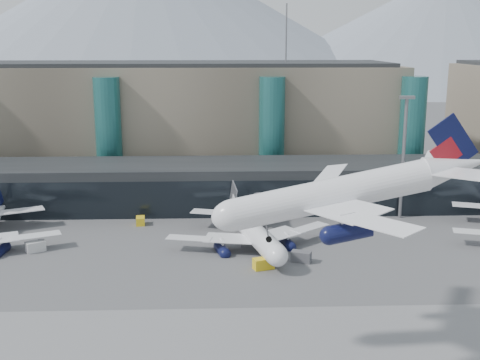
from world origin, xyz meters
The scene contains 13 objects.
ground centered at (0.00, 0.00, 0.00)m, with size 900.00×900.00×0.00m, color #515154.
concourse centered at (-0.02, 57.73, 4.97)m, with size 170.00×27.00×10.00m.
terminal_main centered at (-25.00, 90.00, 15.44)m, with size 130.00×30.00×31.00m.
teal_towers centered at (-14.99, 74.01, 14.01)m, with size 116.40×19.40×46.00m.
mountain_ridge centered at (15.97, 380.00, 45.74)m, with size 910.00×400.00×110.00m.
lightmast_mid centered at (30.00, 48.00, 14.42)m, with size 3.00×1.20×25.60m.
hero_jet centered at (7.12, -8.31, 21.10)m, with size 31.20×32.09×10.34m.
jet_parked_mid centered at (-2.59, 32.29, 3.98)m, with size 31.76×32.78×10.53m.
veh_a centered at (-40.82, 29.69, 0.91)m, with size 3.25×1.83×1.83m, color silver.
veh_b centered at (-24.18, 44.95, 0.80)m, with size 2.79×1.71×1.61m, color yellow.
veh_c centered at (5.58, 22.78, 0.92)m, with size 3.31×1.74×1.84m, color #525257.
veh_g centered at (25.78, 37.68, 0.63)m, with size 2.15×1.25×1.25m, color silver.
veh_h centered at (-1.03, 19.78, 0.91)m, with size 3.31×1.74×1.83m, color yellow.
Camera 1 is at (-8.35, -72.64, 36.51)m, focal length 45.00 mm.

